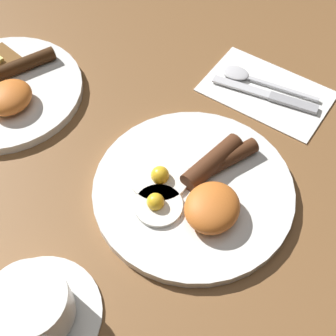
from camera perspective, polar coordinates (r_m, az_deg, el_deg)
name	(u,v)px	position (r m, az deg, el deg)	size (l,w,h in m)	color
ground_plane	(193,193)	(0.65, 3.06, -3.05)	(3.00, 3.00, 0.00)	brown
breakfast_plate_near	(195,189)	(0.64, 3.35, -2.63)	(0.28, 0.28, 0.05)	white
breakfast_plate_far	(4,89)	(0.81, -19.32, 9.02)	(0.25, 0.25, 0.05)	white
teacup_near	(34,309)	(0.57, -16.03, -16.19)	(0.15, 0.15, 0.06)	white
napkin	(266,91)	(0.79, 11.91, 9.15)	(0.13, 0.20, 0.01)	white
knife	(270,96)	(0.78, 12.38, 8.59)	(0.03, 0.18, 0.01)	silver
spoon	(246,76)	(0.80, 9.43, 10.98)	(0.03, 0.17, 0.01)	silver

